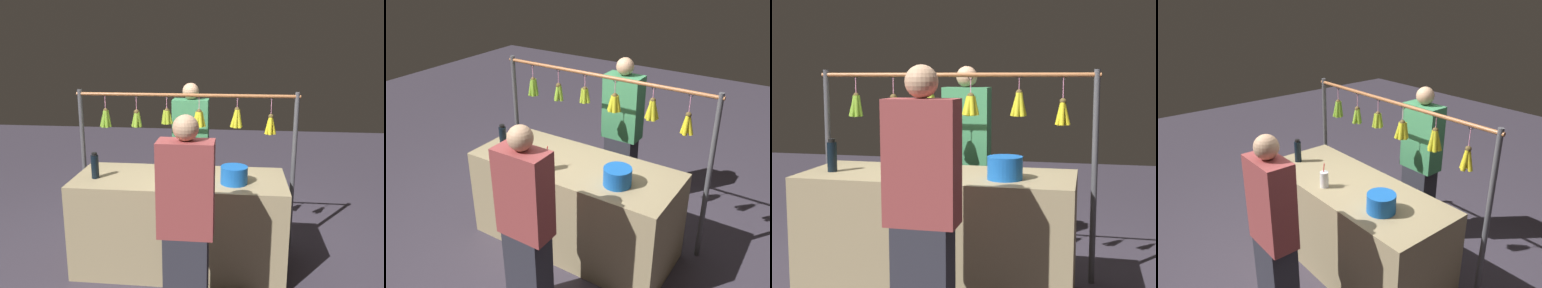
% 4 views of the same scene
% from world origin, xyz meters
% --- Properties ---
extents(ground_plane, '(12.00, 12.00, 0.00)m').
position_xyz_m(ground_plane, '(0.00, 0.00, 0.00)').
color(ground_plane, '#3A3440').
extents(market_counter, '(1.84, 0.74, 0.85)m').
position_xyz_m(market_counter, '(0.00, 0.00, 0.43)').
color(market_counter, tan).
rests_on(market_counter, ground).
extents(display_rack, '(2.13, 0.13, 1.55)m').
position_xyz_m(display_rack, '(-0.00, -0.45, 1.12)').
color(display_rack, '#4C4C51').
rests_on(display_rack, ground).
extents(water_bottle, '(0.07, 0.07, 0.23)m').
position_xyz_m(water_bottle, '(0.72, 0.10, 0.96)').
color(water_bottle, black).
rests_on(water_bottle, market_counter).
extents(blue_bucket, '(0.23, 0.23, 0.15)m').
position_xyz_m(blue_bucket, '(-0.47, 0.11, 0.93)').
color(blue_bucket, blue).
rests_on(blue_bucket, market_counter).
extents(drink_cup, '(0.07, 0.07, 0.21)m').
position_xyz_m(drink_cup, '(0.12, 0.21, 0.92)').
color(drink_cup, silver).
rests_on(drink_cup, market_counter).
extents(vendor_person, '(0.38, 0.20, 1.59)m').
position_xyz_m(vendor_person, '(0.00, -0.89, 0.78)').
color(vendor_person, '#2D2D38').
rests_on(vendor_person, ground).
extents(customer_person, '(0.37, 0.20, 1.56)m').
position_xyz_m(customer_person, '(-0.16, 0.86, 0.77)').
color(customer_person, '#2D2D38').
rests_on(customer_person, ground).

